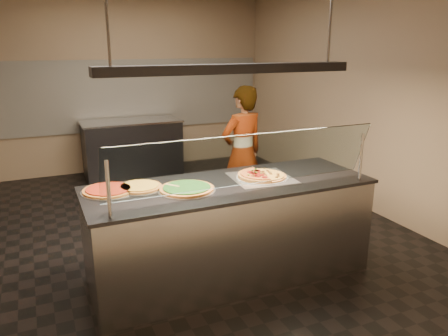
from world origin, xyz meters
name	(u,v)px	position (x,y,z in m)	size (l,w,h in m)	color
ground	(184,230)	(0.00, 0.00, -0.01)	(5.00, 6.00, 0.02)	black
wall_back	(125,83)	(0.00, 3.01, 1.50)	(5.00, 0.02, 3.00)	#978061
wall_front	(369,179)	(0.00, -3.01, 1.50)	(5.00, 0.02, 3.00)	#978061
wall_right	(360,95)	(2.51, 0.00, 1.50)	(0.02, 6.00, 3.00)	#978061
tile_band	(126,95)	(0.00, 2.98, 1.30)	(4.90, 0.02, 1.20)	silver
serving_counter	(230,230)	(0.07, -1.19, 0.47)	(2.62, 0.94, 0.93)	#B7B7BC
sneeze_guard	(247,161)	(0.07, -1.53, 1.23)	(2.38, 0.18, 0.54)	#B7B7BC
perforated_tray	(262,177)	(0.41, -1.16, 0.94)	(0.59, 0.59, 0.01)	silver
half_pizza_pepperoni	(251,176)	(0.30, -1.16, 0.96)	(0.27, 0.47, 0.05)	#9A5A26
half_pizza_sausage	(272,174)	(0.52, -1.16, 0.96)	(0.27, 0.47, 0.04)	#9A5A26
pizza_spinach	(187,188)	(-0.36, -1.21, 0.95)	(0.50, 0.50, 0.03)	silver
pizza_cheese	(140,186)	(-0.72, -0.99, 0.94)	(0.41, 0.41, 0.03)	silver
pizza_tomato	(108,190)	(-0.99, -0.97, 0.94)	(0.46, 0.46, 0.03)	silver
pizza_spatula	(179,185)	(-0.40, -1.15, 0.96)	(0.27, 0.19, 0.02)	#B7B7BC
prep_table	(132,148)	(-0.03, 2.55, 0.47)	(1.61, 0.74, 0.93)	#2E2E32
worker	(242,153)	(0.85, 0.14, 0.84)	(0.61, 0.40, 1.67)	#423E4B
heat_lamp_housing	(230,69)	(0.07, -1.19, 1.95)	(2.30, 0.18, 0.08)	#2E2E32
lamp_rod_right	(331,4)	(1.07, -1.19, 2.50)	(0.02, 0.02, 1.01)	#B7B7BC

